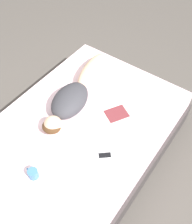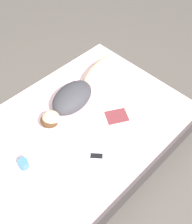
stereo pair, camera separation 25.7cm
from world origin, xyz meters
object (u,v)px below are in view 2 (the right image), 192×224
at_px(coffee_mug, 23,164).
at_px(cell_phone, 96,156).
at_px(person, 80,90).
at_px(open_magazine, 121,126).

height_order(coffee_mug, cell_phone, coffee_mug).
distance_m(person, coffee_mug, 0.94).
xyz_separation_m(person, coffee_mug, (-0.26, 0.90, -0.05)).
distance_m(open_magazine, cell_phone, 0.40).
height_order(person, open_magazine, person).
distance_m(person, cell_phone, 0.75).
bearing_deg(cell_phone, open_magazine, -32.20).
relative_size(person, open_magazine, 2.04).
relative_size(coffee_mug, cell_phone, 0.86).
bearing_deg(person, coffee_mug, 95.65).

